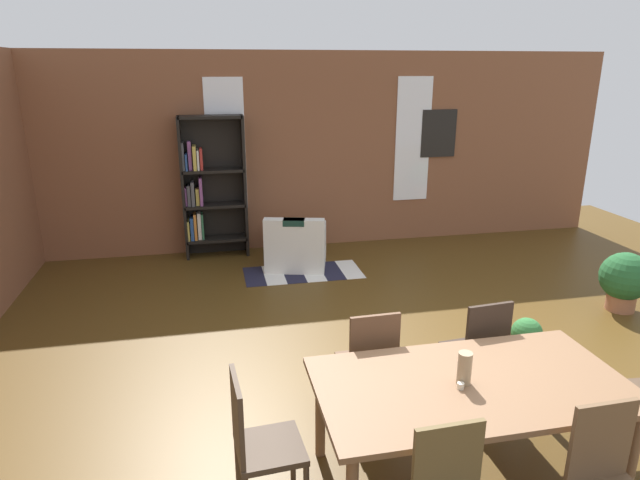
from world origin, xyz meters
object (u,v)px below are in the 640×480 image
vase_on_table (464,368)px  dining_chair_far_left (369,361)px  armchair_white (296,247)px  potted_plant_corner (526,337)px  bookshelf_tall (209,188)px  dining_chair_far_right (478,349)px  dining_table (471,392)px  potted_plant_by_shelf (625,279)px  dining_chair_head_left (258,441)px

vase_on_table → dining_chair_far_left: 0.91m
armchair_white → dining_chair_far_left: bearing=-90.4°
armchair_white → potted_plant_corner: (1.71, -2.94, -0.06)m
bookshelf_tall → dining_chair_far_right: bearing=-64.7°
dining_chair_far_left → dining_chair_far_right: same height
dining_table → dining_chair_far_right: size_ratio=2.09×
potted_plant_corner → dining_table: bearing=-133.6°
potted_plant_by_shelf → armchair_white: bearing=147.2°
dining_table → potted_plant_corner: dining_table is taller
dining_table → potted_plant_by_shelf: dining_table is taller
dining_chair_head_left → potted_plant_by_shelf: dining_chair_head_left is taller
dining_chair_head_left → armchair_white: dining_chair_head_left is taller
vase_on_table → potted_plant_corner: bearing=45.2°
dining_chair_far_right → bookshelf_tall: bearing=115.3°
vase_on_table → dining_chair_head_left: 1.35m
armchair_white → potted_plant_by_shelf: 4.02m
dining_chair_far_left → potted_plant_by_shelf: dining_chair_far_left is taller
dining_chair_far_right → potted_plant_corner: 1.07m
dining_chair_far_left → dining_chair_far_right: (0.90, 0.00, 0.00)m
dining_chair_far_left → bookshelf_tall: bearing=104.7°
potted_plant_by_shelf → potted_plant_corner: size_ratio=1.66×
vase_on_table → potted_plant_corner: 2.01m
potted_plant_by_shelf → dining_chair_far_left: bearing=-158.2°
potted_plant_corner → dining_chair_far_left: bearing=-160.9°
dining_chair_far_left → vase_on_table: bearing=-62.7°
vase_on_table → dining_chair_far_left: size_ratio=0.23×
dining_chair_far_left → armchair_white: (0.02, 3.54, -0.23)m
bookshelf_tall → potted_plant_corner: (2.84, -3.65, -0.79)m
dining_chair_head_left → armchair_white: (0.94, 4.29, -0.23)m
armchair_white → potted_plant_corner: bearing=-59.8°
vase_on_table → potted_plant_by_shelf: size_ratio=0.32×
vase_on_table → dining_chair_far_right: bearing=55.7°
dining_chair_far_right → armchair_white: (-0.88, 3.54, -0.23)m
dining_chair_far_left → potted_plant_corner: (1.73, 0.60, -0.29)m
dining_chair_far_left → dining_chair_head_left: 1.19m
bookshelf_tall → potted_plant_by_shelf: size_ratio=2.97×
dining_table → vase_on_table: vase_on_table is taller
potted_plant_by_shelf → vase_on_table: bearing=-145.0°
vase_on_table → dining_chair_far_left: bearing=117.3°
dining_chair_far_left → armchair_white: dining_chair_far_left is taller
dining_chair_head_left → bookshelf_tall: size_ratio=0.47×
dining_chair_far_left → dining_chair_head_left: same height
armchair_white → dining_chair_head_left: bearing=-102.4°
dining_table → dining_chair_far_right: (0.45, 0.75, -0.15)m
dining_chair_far_left → potted_plant_corner: dining_chair_far_left is taller
potted_plant_corner → potted_plant_by_shelf: bearing=24.4°
potted_plant_corner → armchair_white: bearing=120.2°
dining_table → potted_plant_corner: bearing=46.4°
bookshelf_tall → potted_plant_corner: bookshelf_tall is taller
vase_on_table → potted_plant_corner: (1.34, 1.35, -0.63)m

